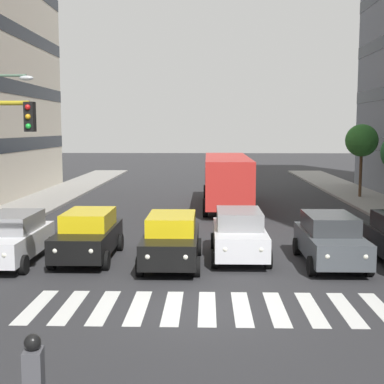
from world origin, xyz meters
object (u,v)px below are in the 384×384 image
at_px(car_1, 330,239).
at_px(street_tree_3, 362,141).
at_px(car_4, 88,235).
at_px(car_5, 11,238).
at_px(car_3, 171,239).
at_px(car_2, 239,234).
at_px(bus_behind_traffic, 227,176).

distance_m(car_1, street_tree_3, 19.02).
relative_size(car_1, car_4, 1.00).
relative_size(car_4, street_tree_3, 0.93).
xyz_separation_m(car_1, car_5, (11.00, 0.09, 0.00)).
bearing_deg(car_3, car_2, -155.88).
bearing_deg(car_3, bus_behind_traffic, -99.73).
distance_m(car_4, street_tree_3, 22.69).
relative_size(car_1, bus_behind_traffic, 0.42).
relative_size(car_2, bus_behind_traffic, 0.42).
height_order(car_1, bus_behind_traffic, bus_behind_traffic).
relative_size(car_5, bus_behind_traffic, 0.42).
distance_m(car_2, street_tree_3, 19.42).
bearing_deg(car_2, bus_behind_traffic, -90.00).
relative_size(car_4, bus_behind_traffic, 0.42).
bearing_deg(car_3, car_1, -178.07).
distance_m(car_3, car_4, 3.11).
xyz_separation_m(car_4, bus_behind_traffic, (-5.40, -13.14, 0.97)).
distance_m(car_2, car_4, 5.41).
height_order(car_2, car_3, same).
distance_m(car_4, bus_behind_traffic, 14.24).
xyz_separation_m(car_1, street_tree_3, (-5.94, -17.83, 2.96)).
relative_size(bus_behind_traffic, street_tree_3, 2.19).
distance_m(car_2, car_5, 8.00).
bearing_deg(car_5, street_tree_3, -133.38).
bearing_deg(street_tree_3, car_1, 71.58).
bearing_deg(car_4, street_tree_3, -129.79).
bearing_deg(car_3, car_4, -13.42).
distance_m(car_4, car_5, 2.62).
height_order(car_1, car_4, same).
xyz_separation_m(car_1, car_3, (5.44, 0.18, 0.00)).
height_order(car_4, street_tree_3, street_tree_3).
xyz_separation_m(car_2, street_tree_3, (-9.00, -16.95, 2.96)).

